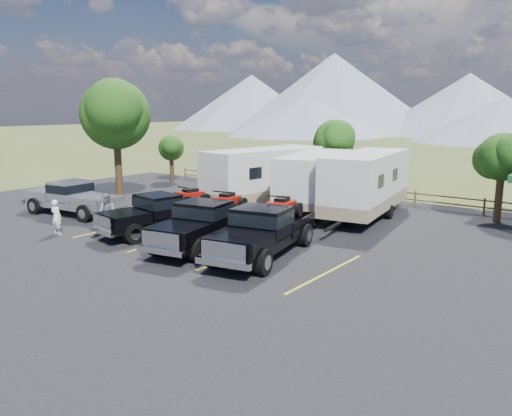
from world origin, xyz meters
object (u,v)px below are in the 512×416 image
Objects in this scene: person_a at (56,217)px; rig_center at (207,222)px; rig_left at (162,212)px; trailer_center at (315,181)px; trailer_left at (264,177)px; rig_right at (264,229)px; pickup_silver at (73,197)px; person_b at (107,212)px; trailer_right at (367,184)px; tree_big_nw at (115,115)px.

rig_center is at bearing -165.32° from person_a.
rig_left is 0.94× the size of rig_center.
person_a is at bearing -128.97° from rig_left.
trailer_center is 14.14m from person_a.
person_a is (-3.81, -11.56, -1.02)m from trailer_left.
pickup_silver is (-13.35, -0.18, -0.09)m from rig_right.
person_b is (-5.77, -1.00, -0.14)m from rig_center.
person_a is (-3.72, -3.39, -0.17)m from rig_left.
trailer_right reaches higher than rig_center.
rig_center is 0.68× the size of trailer_left.
rig_right is (2.90, 0.32, 0.02)m from rig_center.
person_b is at bearing -132.24° from person_a.
trailer_right is at bearing -9.96° from trailer_center.
rig_center is 9.35m from trailer_center.
trailer_left reaches higher than trailer_center.
pickup_silver is (-10.45, 0.14, -0.07)m from rig_center.
rig_right is 10.40m from trailer_left.
rig_right is 1.07× the size of pickup_silver.
person_b is at bearing -139.90° from rig_left.
rig_center is at bearing -103.45° from trailer_center.
tree_big_nw reaches higher than rig_center.
rig_right is at bearing -169.75° from person_a.
rig_right reaches higher than person_a.
trailer_right is at bearing 77.51° from rig_right.
trailer_right is 16.11m from person_a.
rig_center is 0.98× the size of rig_right.
rig_right reaches higher than rig_left.
rig_left is 9.48m from trailer_center.
trailer_right is at bearing -136.80° from person_a.
trailer_center is 0.94× the size of trailer_right.
tree_big_nw is at bearing 147.54° from rig_center.
person_a is 0.91× the size of person_b.
trailer_right reaches higher than trailer_left.
person_a is at bearing -100.79° from trailer_left.
person_b is at bearing -138.32° from trailer_right.
trailer_left is at bearing 99.80° from rig_center.
trailer_left is 12.21m from person_a.
trailer_left is at bearing 115.03° from rig_right.
rig_center is at bearing -116.09° from trailer_right.
person_a is (3.36, -3.06, -0.16)m from pickup_silver.
trailer_center is at bearing 79.54° from rig_center.
trailer_center is at bearing 96.78° from rig_right.
rig_left is 7.08m from pickup_silver.
trailer_right is (0.14, 9.23, 0.78)m from rig_right.
pickup_silver is 4.54m from person_a.
trailer_center is (-0.10, 9.33, 0.70)m from rig_center.
pickup_silver is 3.55× the size of person_b.
trailer_right reaches higher than rig_right.
tree_big_nw reaches higher than trailer_right.
rig_center is at bearing 3.56° from person_b.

